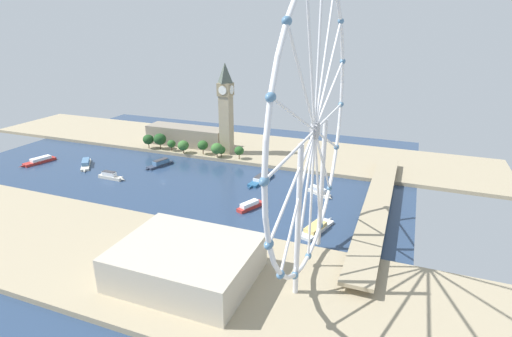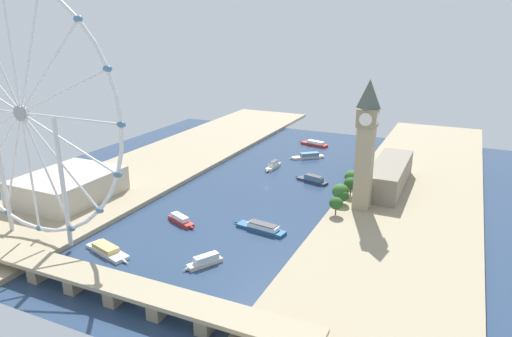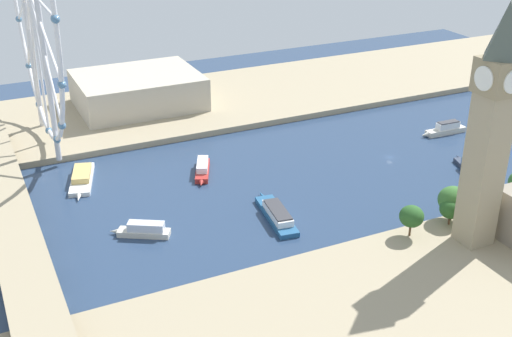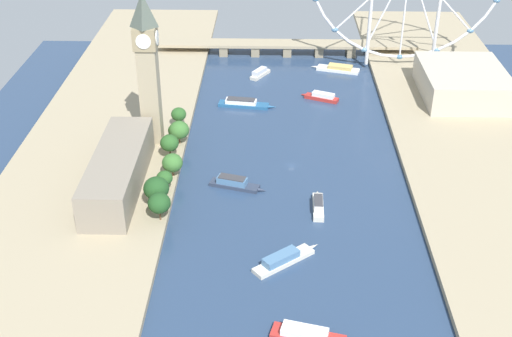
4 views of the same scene
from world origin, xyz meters
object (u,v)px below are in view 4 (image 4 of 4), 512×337
at_px(tour_boat_5, 234,183).
at_px(tour_boat_4, 283,259).
at_px(clock_tower, 148,68).
at_px(riverside_hall, 463,83).
at_px(tour_boat_3, 318,205).
at_px(tour_boat_6, 243,103).
at_px(parliament_block, 118,170).
at_px(tour_boat_2, 321,97).
at_px(river_bridge, 287,46).
at_px(tour_boat_1, 260,73).
at_px(tour_boat_0, 338,69).
at_px(tour_boat_7, 308,336).

bearing_deg(tour_boat_5, tour_boat_4, -51.82).
distance_m(clock_tower, riverside_hall, 198.68).
bearing_deg(riverside_hall, tour_boat_4, -123.96).
distance_m(tour_boat_3, tour_boat_6, 120.82).
xyz_separation_m(riverside_hall, tour_boat_6, (-136.99, -13.52, -9.59)).
relative_size(riverside_hall, tour_boat_4, 2.17).
bearing_deg(parliament_block, tour_boat_5, 5.81).
relative_size(riverside_hall, tour_boat_3, 2.52).
bearing_deg(tour_boat_2, river_bridge, -51.89).
distance_m(riverside_hall, tour_boat_5, 175.56).
xyz_separation_m(riverside_hall, tour_boat_1, (-127.43, 35.26, -9.35)).
bearing_deg(tour_boat_0, tour_boat_4, 95.79).
distance_m(clock_tower, tour_boat_7, 173.35).
bearing_deg(parliament_block, tour_boat_7, -48.30).
bearing_deg(tour_boat_2, tour_boat_6, 36.35).
bearing_deg(tour_boat_5, tour_boat_3, -8.40).
bearing_deg(clock_tower, riverside_hall, 19.63).
relative_size(tour_boat_3, tour_boat_4, 0.86).
bearing_deg(tour_boat_4, tour_boat_6, 59.60).
bearing_deg(riverside_hall, tour_boat_3, -127.22).
height_order(clock_tower, tour_boat_4, clock_tower).
bearing_deg(tour_boat_7, tour_boat_1, 109.47).
xyz_separation_m(tour_boat_1, tour_boat_7, (22.33, -248.81, -0.26)).
distance_m(tour_boat_0, tour_boat_7, 261.61).
bearing_deg(parliament_block, tour_boat_3, -7.82).
distance_m(tour_boat_1, tour_boat_2, 54.64).
relative_size(riverside_hall, tour_boat_1, 3.05).
bearing_deg(tour_boat_5, tour_boat_6, 106.07).
relative_size(parliament_block, tour_boat_6, 2.21).
distance_m(parliament_block, tour_boat_6, 115.94).
bearing_deg(tour_boat_6, tour_boat_5, -82.48).
relative_size(tour_boat_0, tour_boat_4, 1.17).
bearing_deg(parliament_block, clock_tower, 79.14).
bearing_deg(tour_boat_7, tour_boat_2, 99.71).
height_order(tour_boat_2, tour_boat_3, tour_boat_3).
bearing_deg(river_bridge, tour_boat_2, -75.63).
height_order(clock_tower, river_bridge, clock_tower).
distance_m(river_bridge, tour_boat_0, 47.32).
xyz_separation_m(riverside_hall, tour_boat_4, (-113.71, -168.86, -9.58)).
bearing_deg(tour_boat_7, tour_boat_3, 98.86).
bearing_deg(tour_boat_4, riverside_hall, 17.13).
bearing_deg(tour_boat_3, river_bridge, 4.86).
height_order(river_bridge, tour_boat_1, river_bridge).
bearing_deg(clock_tower, tour_boat_6, 47.82).
distance_m(tour_boat_4, tour_boat_5, 64.96).
relative_size(tour_boat_3, tour_boat_7, 0.79).
distance_m(clock_tower, parliament_block, 59.78).
height_order(tour_boat_1, tour_boat_4, tour_boat_1).
height_order(river_bridge, tour_boat_2, river_bridge).
xyz_separation_m(tour_boat_0, tour_boat_3, (-23.34, -173.62, 0.72)).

